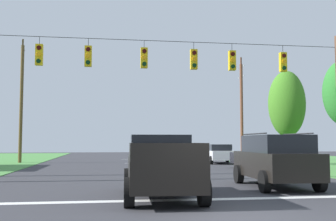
% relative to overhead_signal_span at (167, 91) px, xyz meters
% --- Properties ---
extents(ground_plane, '(120.00, 120.00, 0.00)m').
position_rel_overhead_signal_span_xyz_m(ground_plane, '(-0.04, -10.01, -4.10)').
color(ground_plane, '#333338').
extents(stop_bar_stripe, '(15.11, 0.45, 0.01)m').
position_rel_overhead_signal_span_xyz_m(stop_bar_stripe, '(-0.04, -6.64, -4.09)').
color(stop_bar_stripe, white).
rests_on(stop_bar_stripe, ground).
extents(lane_dash_0, '(2.50, 0.15, 0.01)m').
position_rel_overhead_signal_span_xyz_m(lane_dash_0, '(-0.04, -0.64, -4.09)').
color(lane_dash_0, white).
rests_on(lane_dash_0, ground).
extents(lane_dash_1, '(2.50, 0.15, 0.01)m').
position_rel_overhead_signal_span_xyz_m(lane_dash_1, '(-0.04, 6.11, -4.09)').
color(lane_dash_1, white).
rests_on(lane_dash_1, ground).
extents(lane_dash_2, '(2.50, 0.15, 0.01)m').
position_rel_overhead_signal_span_xyz_m(lane_dash_2, '(-0.04, 14.74, -4.09)').
color(lane_dash_2, white).
rests_on(lane_dash_2, ground).
extents(lane_dash_3, '(2.50, 0.15, 0.01)m').
position_rel_overhead_signal_span_xyz_m(lane_dash_3, '(-0.04, 22.30, -4.09)').
color(lane_dash_3, white).
rests_on(lane_dash_3, ground).
extents(overhead_signal_span, '(17.56, 0.31, 7.03)m').
position_rel_overhead_signal_span_xyz_m(overhead_signal_span, '(0.00, 0.00, 0.00)').
color(overhead_signal_span, brown).
rests_on(overhead_signal_span, ground).
extents(pickup_truck, '(2.48, 5.48, 1.95)m').
position_rel_overhead_signal_span_xyz_m(pickup_truck, '(-1.09, -6.00, -3.13)').
color(pickup_truck, black).
rests_on(pickup_truck, ground).
extents(suv_black, '(2.39, 4.89, 2.05)m').
position_rel_overhead_signal_span_xyz_m(suv_black, '(3.61, -3.82, -3.03)').
color(suv_black, black).
rests_on(suv_black, ground).
extents(distant_car_crossing_white, '(2.35, 4.45, 1.52)m').
position_rel_overhead_signal_span_xyz_m(distant_car_crossing_white, '(6.24, 13.42, -3.31)').
color(distant_car_crossing_white, silver).
rests_on(distant_car_crossing_white, ground).
extents(distant_car_oncoming, '(2.23, 4.40, 1.52)m').
position_rel_overhead_signal_span_xyz_m(distant_car_oncoming, '(12.46, 16.44, -3.31)').
color(distant_car_oncoming, slate).
rests_on(distant_car_oncoming, ground).
extents(distant_car_far_parked, '(4.45, 2.33, 1.52)m').
position_rel_overhead_signal_span_xyz_m(distant_car_far_parked, '(7.55, 7.13, -3.31)').
color(distant_car_far_parked, black).
rests_on(distant_car_far_parked, ground).
extents(utility_pole_mid_right, '(0.27, 1.76, 9.59)m').
position_rel_overhead_signal_span_xyz_m(utility_pole_mid_right, '(9.59, 17.74, 0.67)').
color(utility_pole_mid_right, brown).
rests_on(utility_pole_mid_right, ground).
extents(utility_pole_mid_left, '(0.27, 1.56, 10.26)m').
position_rel_overhead_signal_span_xyz_m(utility_pole_mid_left, '(-9.74, 16.39, 0.94)').
color(utility_pole_mid_left, brown).
rests_on(utility_pole_mid_left, ground).
extents(tree_roadside_left, '(2.77, 2.77, 7.10)m').
position_rel_overhead_signal_span_xyz_m(tree_roadside_left, '(10.70, 10.51, 0.47)').
color(tree_roadside_left, brown).
rests_on(tree_roadside_left, ground).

